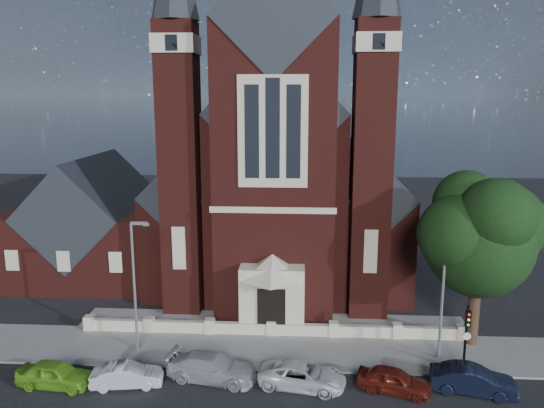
{
  "coord_description": "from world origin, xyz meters",
  "views": [
    {
      "loc": [
        1.91,
        -25.23,
        15.28
      ],
      "look_at": [
        -0.28,
        12.0,
        7.57
      ],
      "focal_mm": 35.0,
      "sensor_mm": 36.0,
      "label": 1
    }
  ],
  "objects_px": {
    "street_lamp_right": "(445,285)",
    "car_dark_red": "(394,380)",
    "car_silver_a": "(127,376)",
    "street_tree": "(483,238)",
    "car_white_suv": "(302,375)",
    "traffic_signal": "(467,330)",
    "car_lime_van": "(55,374)",
    "car_silver_b": "(212,368)",
    "church": "(282,173)",
    "car_navy": "(473,380)",
    "parish_hall": "(94,228)",
    "street_lamp_left": "(135,279)"
  },
  "relations": [
    {
      "from": "street_lamp_left",
      "to": "car_silver_b",
      "type": "height_order",
      "value": "street_lamp_left"
    },
    {
      "from": "car_silver_b",
      "to": "car_white_suv",
      "type": "xyz_separation_m",
      "value": [
        4.92,
        -0.42,
        -0.07
      ]
    },
    {
      "from": "car_silver_a",
      "to": "car_dark_red",
      "type": "relative_size",
      "value": 0.98
    },
    {
      "from": "street_lamp_right",
      "to": "car_navy",
      "type": "bearing_deg",
      "value": -77.59
    },
    {
      "from": "traffic_signal",
      "to": "car_navy",
      "type": "relative_size",
      "value": 0.92
    },
    {
      "from": "church",
      "to": "car_dark_red",
      "type": "relative_size",
      "value": 9.08
    },
    {
      "from": "street_lamp_left",
      "to": "traffic_signal",
      "type": "distance_m",
      "value": 19.08
    },
    {
      "from": "parish_hall",
      "to": "street_tree",
      "type": "bearing_deg",
      "value": -23.26
    },
    {
      "from": "parish_hall",
      "to": "car_white_suv",
      "type": "relative_size",
      "value": 2.62
    },
    {
      "from": "church",
      "to": "car_navy",
      "type": "height_order",
      "value": "church"
    },
    {
      "from": "street_tree",
      "to": "street_lamp_left",
      "type": "height_order",
      "value": "street_tree"
    },
    {
      "from": "parish_hall",
      "to": "car_white_suv",
      "type": "distance_m",
      "value": 25.31
    },
    {
      "from": "car_silver_a",
      "to": "car_dark_red",
      "type": "distance_m",
      "value": 14.12
    },
    {
      "from": "traffic_signal",
      "to": "car_silver_a",
      "type": "height_order",
      "value": "traffic_signal"
    },
    {
      "from": "car_lime_van",
      "to": "car_silver_b",
      "type": "bearing_deg",
      "value": -76.45
    },
    {
      "from": "church",
      "to": "street_lamp_left",
      "type": "height_order",
      "value": "church"
    },
    {
      "from": "church",
      "to": "street_tree",
      "type": "xyz_separation_m",
      "value": [
        12.6,
        -17.23,
        -1.23
      ]
    },
    {
      "from": "parish_hall",
      "to": "car_dark_red",
      "type": "height_order",
      "value": "parish_hall"
    },
    {
      "from": "street_tree",
      "to": "street_lamp_right",
      "type": "bearing_deg",
      "value": -145.74
    },
    {
      "from": "street_lamp_right",
      "to": "car_dark_red",
      "type": "height_order",
      "value": "street_lamp_right"
    },
    {
      "from": "street_tree",
      "to": "car_white_suv",
      "type": "height_order",
      "value": "street_tree"
    },
    {
      "from": "car_lime_van",
      "to": "car_white_suv",
      "type": "height_order",
      "value": "car_lime_van"
    },
    {
      "from": "street_lamp_left",
      "to": "car_navy",
      "type": "distance_m",
      "value": 19.5
    },
    {
      "from": "car_silver_b",
      "to": "car_navy",
      "type": "relative_size",
      "value": 1.14
    },
    {
      "from": "street_lamp_right",
      "to": "car_silver_b",
      "type": "height_order",
      "value": "street_lamp_right"
    },
    {
      "from": "street_lamp_left",
      "to": "car_dark_red",
      "type": "distance_m",
      "value": 15.66
    },
    {
      "from": "car_lime_van",
      "to": "car_silver_a",
      "type": "height_order",
      "value": "car_lime_van"
    },
    {
      "from": "car_white_suv",
      "to": "street_lamp_left",
      "type": "bearing_deg",
      "value": 80.93
    },
    {
      "from": "parish_hall",
      "to": "street_lamp_left",
      "type": "height_order",
      "value": "parish_hall"
    },
    {
      "from": "parish_hall",
      "to": "car_navy",
      "type": "bearing_deg",
      "value": -33.14
    },
    {
      "from": "car_lime_van",
      "to": "church",
      "type": "bearing_deg",
      "value": -20.14
    },
    {
      "from": "traffic_signal",
      "to": "car_silver_a",
      "type": "xyz_separation_m",
      "value": [
        -18.33,
        -2.39,
        -1.96
      ]
    },
    {
      "from": "car_lime_van",
      "to": "car_navy",
      "type": "height_order",
      "value": "car_navy"
    },
    {
      "from": "street_tree",
      "to": "car_dark_red",
      "type": "bearing_deg",
      "value": -137.09
    },
    {
      "from": "church",
      "to": "car_dark_red",
      "type": "xyz_separation_m",
      "value": [
        6.79,
        -22.63,
        -7.53
      ]
    },
    {
      "from": "street_tree",
      "to": "street_lamp_right",
      "type": "relative_size",
      "value": 1.32
    },
    {
      "from": "church",
      "to": "street_lamp_left",
      "type": "bearing_deg",
      "value": -112.66
    },
    {
      "from": "street_lamp_left",
      "to": "traffic_signal",
      "type": "height_order",
      "value": "street_lamp_left"
    },
    {
      "from": "car_dark_red",
      "to": "car_navy",
      "type": "height_order",
      "value": "car_navy"
    },
    {
      "from": "traffic_signal",
      "to": "car_lime_van",
      "type": "height_order",
      "value": "traffic_signal"
    },
    {
      "from": "car_white_suv",
      "to": "church",
      "type": "bearing_deg",
      "value": 15.29
    },
    {
      "from": "car_navy",
      "to": "car_silver_a",
      "type": "bearing_deg",
      "value": 103.04
    },
    {
      "from": "traffic_signal",
      "to": "street_lamp_left",
      "type": "bearing_deg",
      "value": 175.24
    },
    {
      "from": "street_tree",
      "to": "car_silver_b",
      "type": "height_order",
      "value": "street_tree"
    },
    {
      "from": "parish_hall",
      "to": "car_white_suv",
      "type": "xyz_separation_m",
      "value": [
        18.01,
        -17.46,
        -3.36
      ]
    },
    {
      "from": "street_tree",
      "to": "car_silver_b",
      "type": "bearing_deg",
      "value": -162.97
    },
    {
      "from": "church",
      "to": "street_lamp_right",
      "type": "height_order",
      "value": "church"
    },
    {
      "from": "car_lime_van",
      "to": "car_silver_a",
      "type": "xyz_separation_m",
      "value": [
        3.81,
        0.23,
        -0.07
      ]
    },
    {
      "from": "street_lamp_left",
      "to": "church",
      "type": "bearing_deg",
      "value": 67.34
    },
    {
      "from": "car_silver_a",
      "to": "car_dark_red",
      "type": "height_order",
      "value": "car_dark_red"
    }
  ]
}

